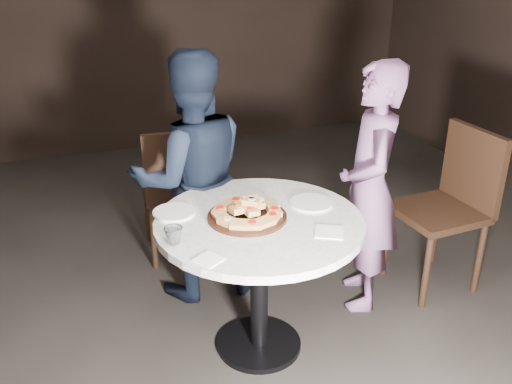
% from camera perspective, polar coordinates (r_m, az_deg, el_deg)
% --- Properties ---
extents(floor, '(7.00, 7.00, 0.00)m').
position_cam_1_polar(floor, '(3.31, -1.21, -15.16)').
color(floor, black).
rests_on(floor, ground).
extents(table, '(1.12, 1.12, 0.80)m').
position_cam_1_polar(table, '(2.95, 0.33, -5.32)').
color(table, black).
rests_on(table, ground).
extents(serving_board, '(0.46, 0.46, 0.02)m').
position_cam_1_polar(serving_board, '(2.88, -0.90, -2.49)').
color(serving_board, black).
rests_on(serving_board, table).
extents(focaccia_pile, '(0.36, 0.36, 0.10)m').
position_cam_1_polar(focaccia_pile, '(2.87, -0.85, -1.82)').
color(focaccia_pile, tan).
rests_on(focaccia_pile, serving_board).
extents(plate_left, '(0.26, 0.26, 0.01)m').
position_cam_1_polar(plate_left, '(2.96, -8.20, -2.01)').
color(plate_left, white).
rests_on(plate_left, table).
extents(plate_right, '(0.26, 0.26, 0.01)m').
position_cam_1_polar(plate_right, '(3.05, 5.55, -1.10)').
color(plate_right, white).
rests_on(plate_right, table).
extents(water_glass, '(0.10, 0.10, 0.08)m').
position_cam_1_polar(water_glass, '(2.67, -8.24, -4.29)').
color(water_glass, silver).
rests_on(water_glass, table).
extents(napkin_near, '(0.15, 0.15, 0.01)m').
position_cam_1_polar(napkin_near, '(2.54, -4.74, -6.74)').
color(napkin_near, white).
rests_on(napkin_near, table).
extents(napkin_far, '(0.18, 0.18, 0.01)m').
position_cam_1_polar(napkin_far, '(2.77, 7.34, -3.99)').
color(napkin_far, white).
rests_on(napkin_far, table).
extents(chair_far, '(0.49, 0.51, 0.98)m').
position_cam_1_polar(chair_far, '(3.89, -7.86, 0.73)').
color(chair_far, black).
rests_on(chair_far, ground).
extents(chair_right, '(0.54, 0.52, 1.03)m').
position_cam_1_polar(chair_right, '(3.79, 19.02, -0.57)').
color(chair_right, black).
rests_on(chair_right, ground).
extents(diner_navy, '(0.77, 0.61, 1.55)m').
position_cam_1_polar(diner_navy, '(3.44, -6.44, 1.35)').
color(diner_navy, black).
rests_on(diner_navy, ground).
extents(diner_teal, '(0.54, 0.64, 1.51)m').
position_cam_1_polar(diner_teal, '(3.39, 11.29, 0.29)').
color(diner_teal, slate).
rests_on(diner_teal, ground).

